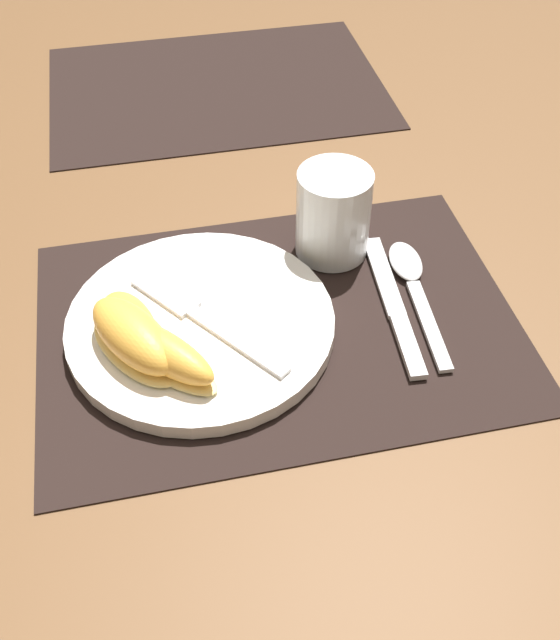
# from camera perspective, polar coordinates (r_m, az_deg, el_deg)

# --- Properties ---
(ground_plane) EXTENTS (3.00, 3.00, 0.00)m
(ground_plane) POSITION_cam_1_polar(r_m,az_deg,el_deg) (0.75, -0.12, -0.31)
(ground_plane) COLOR brown
(placemat) EXTENTS (0.47, 0.34, 0.00)m
(placemat) POSITION_cam_1_polar(r_m,az_deg,el_deg) (0.75, -0.13, -0.21)
(placemat) COLOR black
(placemat) RESTS_ON ground_plane
(placemat_far) EXTENTS (0.47, 0.34, 0.00)m
(placemat_far) POSITION_cam_1_polar(r_m,az_deg,el_deg) (1.14, -4.84, 17.33)
(placemat_far) COLOR black
(placemat_far) RESTS_ON ground_plane
(plate) EXTENTS (0.26, 0.26, 0.02)m
(plate) POSITION_cam_1_polar(r_m,az_deg,el_deg) (0.74, -6.05, -0.30)
(plate) COLOR white
(plate) RESTS_ON placemat
(juice_glass) EXTENTS (0.08, 0.08, 0.10)m
(juice_glass) POSITION_cam_1_polar(r_m,az_deg,el_deg) (0.80, 4.06, 7.76)
(juice_glass) COLOR silver
(juice_glass) RESTS_ON placemat
(knife) EXTENTS (0.03, 0.20, 0.01)m
(knife) POSITION_cam_1_polar(r_m,az_deg,el_deg) (0.77, 8.69, 1.04)
(knife) COLOR silver
(knife) RESTS_ON placemat
(spoon) EXTENTS (0.04, 0.19, 0.01)m
(spoon) POSITION_cam_1_polar(r_m,az_deg,el_deg) (0.80, 9.98, 3.23)
(spoon) COLOR silver
(spoon) RESTS_ON placemat
(fork) EXTENTS (0.13, 0.17, 0.00)m
(fork) POSITION_cam_1_polar(r_m,az_deg,el_deg) (0.73, -6.31, 0.41)
(fork) COLOR silver
(fork) RESTS_ON plate
(citrus_wedge_0) EXTENTS (0.08, 0.11, 0.03)m
(citrus_wedge_0) POSITION_cam_1_polar(r_m,az_deg,el_deg) (0.71, -11.43, -0.55)
(citrus_wedge_0) COLOR #F4DB84
(citrus_wedge_0) RESTS_ON plate
(citrus_wedge_1) EXTENTS (0.10, 0.13, 0.05)m
(citrus_wedge_1) POSITION_cam_1_polar(r_m,az_deg,el_deg) (0.70, -11.08, -1.35)
(citrus_wedge_1) COLOR #F4DB84
(citrus_wedge_1) RESTS_ON plate
(citrus_wedge_2) EXTENTS (0.12, 0.12, 0.04)m
(citrus_wedge_2) POSITION_cam_1_polar(r_m,az_deg,el_deg) (0.69, -9.12, -2.41)
(citrus_wedge_2) COLOR #F4DB84
(citrus_wedge_2) RESTS_ON plate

